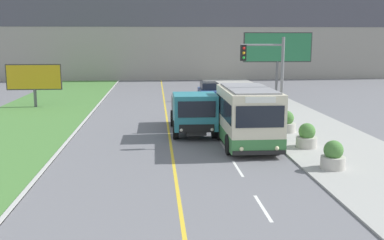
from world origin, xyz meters
name	(u,v)px	position (x,y,z in m)	size (l,w,h in m)	color
apartment_block_background	(160,5)	(0.00, 57.98, 10.04)	(80.00, 8.04, 20.08)	gray
city_bus	(248,117)	(3.96, 16.30, 1.56)	(2.70, 5.52, 3.09)	beige
dump_truck	(194,113)	(1.43, 19.54, 1.27)	(2.50, 6.36, 2.49)	black
car_distant	(209,90)	(4.31, 35.99, 0.69)	(1.80, 4.30, 1.45)	#2D4784
traffic_light_mast	(269,77)	(5.11, 16.60, 3.60)	(2.28, 0.32, 5.63)	slate
billboard_large	(278,49)	(10.27, 33.97, 4.60)	(6.23, 0.24, 6.08)	#59595B
billboard_small	(34,78)	(-10.58, 31.18, 2.39)	(4.41, 0.24, 3.51)	#59595B
planter_round_near	(333,156)	(6.75, 11.83, 0.62)	(1.04, 1.04, 1.23)	#B7B2A8
planter_round_second	(307,137)	(6.89, 15.63, 0.63)	(1.06, 1.06, 1.25)	#B7B2A8
planter_round_third	(286,123)	(6.94, 19.43, 0.64)	(1.09, 1.09, 1.27)	#B7B2A8
planter_round_far	(271,112)	(7.02, 23.23, 0.63)	(1.07, 1.07, 1.26)	#B7B2A8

